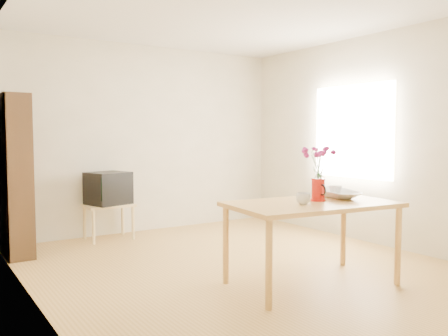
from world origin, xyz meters
TOP-DOWN VIEW (x-y plane):
  - room at (0.03, 0.00)m, footprint 4.50×4.50m
  - table at (0.21, -0.84)m, footprint 1.58×1.01m
  - tv_stand at (-0.70, 1.97)m, footprint 0.60×0.45m
  - bookshelf at (-1.85, 1.75)m, footprint 0.28×0.70m
  - pitcher at (0.31, -0.80)m, footprint 0.14×0.21m
  - flowers at (0.31, -0.80)m, footprint 0.24×0.24m
  - mug at (0.05, -0.90)m, footprint 0.18×0.18m
  - bowl at (0.65, -0.70)m, footprint 0.58×0.58m
  - teacup_a at (0.61, -0.70)m, footprint 0.10×0.10m
  - teacup_b at (0.70, -0.68)m, footprint 0.08×0.08m
  - television at (-0.70, 1.98)m, footprint 0.58×0.56m

SIDE VIEW (x-z plane):
  - tv_stand at x=-0.70m, z-range 0.16..0.62m
  - television at x=-0.70m, z-range 0.46..0.88m
  - table at x=0.21m, z-range 0.30..1.05m
  - mug at x=0.05m, z-range 0.75..0.85m
  - bookshelf at x=-1.85m, z-range -0.06..1.74m
  - pitcher at x=0.31m, z-range 0.74..0.95m
  - teacup_b at x=0.70m, z-range 0.89..0.95m
  - teacup_a at x=0.61m, z-range 0.89..0.96m
  - bowl at x=0.65m, z-range 0.75..1.17m
  - flowers at x=0.31m, z-range 0.95..1.28m
  - room at x=0.03m, z-range -0.95..3.55m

